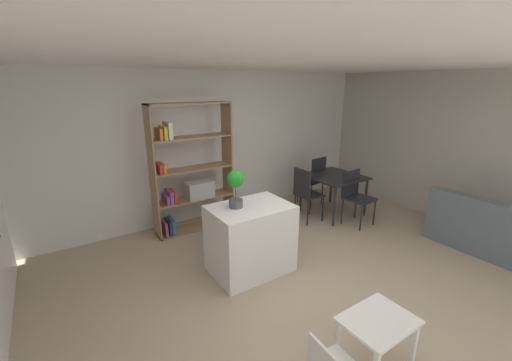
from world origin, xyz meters
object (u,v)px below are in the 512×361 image
(potted_plant_on_island, at_px, (235,185))
(dining_chair_near, at_px, (355,193))
(open_bookshelf, at_px, (189,177))
(dining_table, at_px, (334,180))
(dining_chair_island_side, at_px, (306,191))
(child_table, at_px, (377,329))
(kitchen_island, at_px, (251,239))
(dining_chair_far, at_px, (315,177))

(potted_plant_on_island, height_order, dining_chair_near, potted_plant_on_island)
(open_bookshelf, bearing_deg, dining_table, -18.61)
(potted_plant_on_island, xyz_separation_m, dining_chair_island_side, (1.79, 0.70, -0.61))
(dining_chair_near, bearing_deg, child_table, -142.16)
(child_table, height_order, dining_chair_near, dining_chair_near)
(open_bookshelf, bearing_deg, child_table, -86.64)
(dining_table, xyz_separation_m, dining_chair_near, (-0.01, -0.51, -0.10))
(open_bookshelf, xyz_separation_m, dining_table, (2.47, -0.83, -0.25))
(kitchen_island, distance_m, potted_plant_on_island, 0.75)
(child_table, height_order, dining_table, dining_table)
(potted_plant_on_island, relative_size, dining_table, 0.48)
(potted_plant_on_island, relative_size, dining_chair_near, 0.50)
(dining_table, bearing_deg, potted_plant_on_island, -164.38)
(child_table, bearing_deg, dining_chair_near, 43.28)
(kitchen_island, xyz_separation_m, dining_chair_far, (2.33, 1.28, 0.13))
(kitchen_island, xyz_separation_m, dining_table, (2.32, 0.77, 0.21))
(dining_chair_island_side, relative_size, dining_chair_far, 0.98)
(open_bookshelf, distance_m, dining_table, 2.62)
(child_table, bearing_deg, dining_chair_far, 54.09)
(kitchen_island, xyz_separation_m, dining_chair_near, (2.31, 0.26, 0.11))
(kitchen_island, relative_size, child_table, 1.70)
(dining_chair_far, bearing_deg, potted_plant_on_island, 19.12)
(kitchen_island, height_order, open_bookshelf, open_bookshelf)
(kitchen_island, bearing_deg, child_table, -88.57)
(child_table, bearing_deg, dining_table, 49.30)
(open_bookshelf, height_order, dining_chair_far, open_bookshelf)
(potted_plant_on_island, xyz_separation_m, dining_chair_near, (2.47, 0.18, -0.62))
(dining_chair_island_side, height_order, dining_chair_far, dining_chair_far)
(kitchen_island, height_order, dining_table, kitchen_island)
(dining_table, bearing_deg, open_bookshelf, 161.39)
(kitchen_island, xyz_separation_m, potted_plant_on_island, (-0.16, 0.07, 0.73))
(potted_plant_on_island, distance_m, dining_chair_far, 2.83)
(potted_plant_on_island, distance_m, dining_chair_island_side, 2.02)
(kitchen_island, bearing_deg, dining_chair_far, 28.77)
(potted_plant_on_island, height_order, open_bookshelf, open_bookshelf)
(dining_chair_far, bearing_deg, dining_chair_near, 82.16)
(dining_chair_island_side, distance_m, dining_chair_near, 0.85)
(dining_chair_island_side, distance_m, dining_chair_far, 0.86)
(dining_table, bearing_deg, dining_chair_island_side, 179.86)
(dining_chair_island_side, bearing_deg, potted_plant_on_island, 112.15)
(dining_table, bearing_deg, dining_chair_near, -91.05)
(open_bookshelf, bearing_deg, dining_chair_island_side, -24.94)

